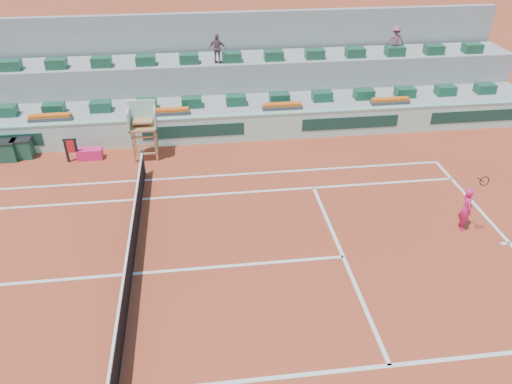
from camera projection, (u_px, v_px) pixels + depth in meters
ground at (132, 274)px, 14.71m from camera, size 90.00×90.00×0.00m
seating_tier_lower at (150, 113)px, 23.41m from camera, size 36.00×4.00×1.20m
seating_tier_upper at (150, 87)px, 24.38m from camera, size 36.00×2.40×2.60m
stadium_back_wall at (150, 59)px, 25.25m from camera, size 36.00×0.40×4.40m
player_bag at (90, 154)px, 20.72m from camera, size 1.02×0.45×0.45m
spectator_mid at (217, 49)px, 23.03m from camera, size 0.86×0.55×1.36m
spectator_right at (396, 40)px, 24.24m from camera, size 0.98×0.66×1.40m
court_lines at (132, 274)px, 14.71m from camera, size 23.89×11.09×0.01m
tennis_net at (130, 260)px, 14.44m from camera, size 0.10×11.97×1.10m
advertising_hoarding at (148, 132)px, 21.54m from camera, size 36.00×0.34×1.26m
umpire_chair at (143, 123)px, 20.21m from camera, size 1.10×0.90×2.40m
seat_row_lower at (147, 104)px, 22.22m from camera, size 32.90×0.60×0.44m
seat_row_upper at (146, 60)px, 23.07m from camera, size 32.90×0.60×0.44m
flower_planters at (110, 115)px, 21.43m from camera, size 26.80×0.36×0.28m
drink_cooler_a at (23, 148)px, 20.76m from camera, size 0.79×0.69×0.84m
drink_cooler_b at (7, 150)px, 20.56m from camera, size 0.82×0.71×0.84m
towel_rack at (71, 148)px, 20.32m from camera, size 0.54×0.09×1.03m
tennis_player at (466, 208)px, 16.27m from camera, size 0.45×0.87×2.28m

